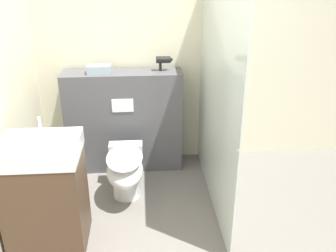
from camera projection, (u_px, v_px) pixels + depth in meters
wall_back at (165, 52)px, 4.01m from camera, size 8.00×0.06×2.50m
partition_panel at (124, 121)px, 4.07m from camera, size 1.24×0.32×1.10m
shower_glass at (216, 103)px, 3.33m from camera, size 0.04×1.74×1.99m
toilet at (125, 171)px, 3.58m from camera, size 0.34×0.65×0.50m
sink_vanity at (45, 194)px, 2.96m from camera, size 0.61×0.49×1.07m
hair_drier at (164, 60)px, 3.84m from camera, size 0.18×0.07×0.15m
folded_towel at (99, 69)px, 3.78m from camera, size 0.24×0.14×0.08m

